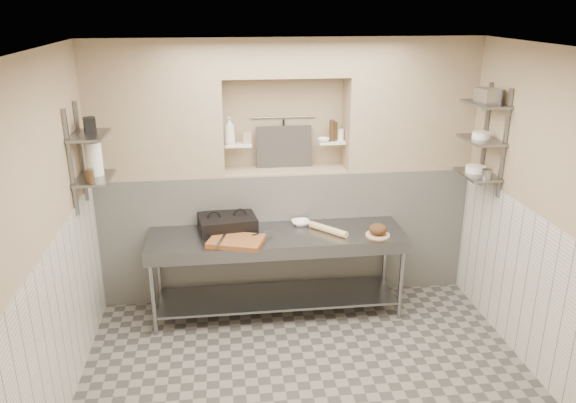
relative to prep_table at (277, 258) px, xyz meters
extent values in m
cube|color=#6A645D|center=(0.15, -1.18, -0.69)|extent=(4.00, 3.90, 0.10)
cube|color=silver|center=(0.15, -1.18, 2.21)|extent=(4.00, 3.90, 0.10)
cube|color=tan|center=(-1.90, -1.18, 0.76)|extent=(0.10, 3.90, 2.80)
cube|color=tan|center=(2.20, -1.18, 0.76)|extent=(0.10, 3.90, 2.80)
cube|color=tan|center=(0.15, 0.82, 0.76)|extent=(4.00, 0.10, 2.80)
cube|color=tan|center=(0.15, -3.18, 0.76)|extent=(4.00, 0.10, 2.80)
cube|color=silver|center=(0.15, 0.57, 0.06)|extent=(4.00, 0.40, 1.40)
cube|color=tan|center=(0.15, 0.57, 0.77)|extent=(1.30, 0.40, 0.02)
cube|color=tan|center=(-1.17, 0.57, 1.46)|extent=(1.35, 0.40, 1.40)
cube|color=tan|center=(1.48, 0.57, 1.46)|extent=(1.35, 0.40, 1.40)
cube|color=tan|center=(0.15, 0.57, 1.96)|extent=(1.30, 0.40, 0.40)
cube|color=silver|center=(-1.84, -1.18, 0.06)|extent=(0.02, 3.90, 1.40)
cube|color=silver|center=(2.14, -1.18, 0.06)|extent=(0.02, 3.90, 1.40)
cube|color=white|center=(-0.35, 0.57, 1.06)|extent=(0.28, 0.16, 0.02)
cube|color=white|center=(0.65, 0.57, 1.06)|extent=(0.28, 0.16, 0.02)
cylinder|color=gray|center=(0.15, 0.74, 1.31)|extent=(0.70, 0.02, 0.02)
cylinder|color=black|center=(0.15, 0.72, 1.14)|extent=(0.02, 0.02, 0.30)
cube|color=#383330|center=(0.15, 0.67, 1.00)|extent=(0.60, 0.08, 0.45)
cube|color=slate|center=(-1.82, 0.07, 1.16)|extent=(0.03, 0.03, 0.95)
cube|color=slate|center=(-1.82, -0.33, 1.16)|extent=(0.03, 0.03, 0.95)
cube|color=slate|center=(-1.69, -0.13, 0.96)|extent=(0.30, 0.50, 0.02)
cube|color=slate|center=(-1.69, -0.13, 1.36)|extent=(0.30, 0.50, 0.03)
cube|color=slate|center=(2.13, 0.07, 1.21)|extent=(0.03, 0.03, 1.05)
cube|color=slate|center=(2.13, -0.33, 1.21)|extent=(0.03, 0.03, 1.05)
cube|color=slate|center=(1.99, -0.13, 0.86)|extent=(0.30, 0.50, 0.02)
cube|color=slate|center=(1.99, -0.13, 1.21)|extent=(0.30, 0.50, 0.02)
cube|color=slate|center=(1.99, -0.13, 1.56)|extent=(0.30, 0.50, 0.03)
cube|color=gray|center=(0.00, 0.02, 0.24)|extent=(2.60, 0.70, 0.04)
cube|color=gray|center=(0.00, 0.02, -0.46)|extent=(2.45, 0.60, 0.03)
cube|color=gray|center=(0.00, -0.31, 0.18)|extent=(2.60, 0.02, 0.12)
cylinder|color=gray|center=(-1.24, -0.27, -0.21)|extent=(0.04, 0.04, 0.86)
cylinder|color=gray|center=(-1.24, 0.31, -0.21)|extent=(0.04, 0.04, 0.86)
cylinder|color=gray|center=(1.24, -0.27, -0.21)|extent=(0.04, 0.04, 0.86)
cylinder|color=gray|center=(1.24, 0.31, -0.21)|extent=(0.04, 0.04, 0.86)
cube|color=black|center=(-0.49, 0.17, 0.31)|extent=(0.62, 0.49, 0.10)
cube|color=black|center=(-0.49, 0.17, 0.39)|extent=(0.62, 0.49, 0.05)
cube|color=brown|center=(-0.42, -0.17, 0.28)|extent=(0.60, 0.51, 0.05)
cube|color=gray|center=(-0.15, -0.05, 0.31)|extent=(0.22, 0.15, 0.01)
cylinder|color=gray|center=(-0.56, -0.21, 0.32)|extent=(0.10, 0.27, 0.03)
imported|color=white|center=(0.27, 0.22, 0.28)|extent=(0.21, 0.21, 0.05)
cylinder|color=#DDB877|center=(0.52, -0.02, 0.29)|extent=(0.36, 0.38, 0.07)
cylinder|color=#DDB877|center=(1.00, -0.15, 0.26)|extent=(0.24, 0.24, 0.01)
ellipsoid|color=#4C2D19|center=(1.00, -0.15, 0.33)|extent=(0.18, 0.18, 0.11)
imported|color=white|center=(-0.43, 0.55, 1.22)|extent=(0.13, 0.13, 0.29)
cube|color=tan|center=(-0.25, 0.58, 1.13)|extent=(0.08, 0.08, 0.12)
imported|color=white|center=(0.56, 0.54, 1.09)|extent=(0.17, 0.17, 0.04)
cylinder|color=#362413|center=(0.69, 0.59, 1.17)|extent=(0.06, 0.06, 0.20)
cylinder|color=#362413|center=(0.65, 0.57, 1.18)|extent=(0.06, 0.06, 0.23)
cylinder|color=white|center=(0.76, 0.60, 1.13)|extent=(0.07, 0.07, 0.12)
cylinder|color=white|center=(-1.69, -0.06, 1.12)|extent=(0.15, 0.15, 0.31)
cylinder|color=#362413|center=(-1.69, -0.30, 1.03)|extent=(0.08, 0.08, 0.12)
cube|color=black|center=(-1.69, -0.06, 1.44)|extent=(0.12, 0.12, 0.14)
cylinder|color=white|center=(1.99, -0.09, 0.90)|extent=(0.20, 0.20, 0.06)
cylinder|color=gray|center=(1.99, -0.33, 0.92)|extent=(0.10, 0.10, 0.10)
cylinder|color=white|center=(1.99, -0.12, 1.25)|extent=(0.17, 0.17, 0.06)
cube|color=gray|center=(1.99, -0.17, 1.64)|extent=(0.21, 0.24, 0.14)
camera|label=1|loc=(-0.54, -5.20, 2.47)|focal=35.00mm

